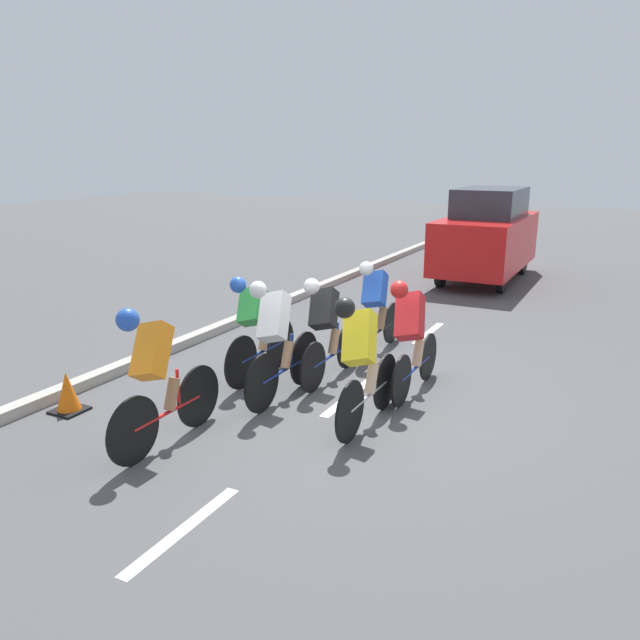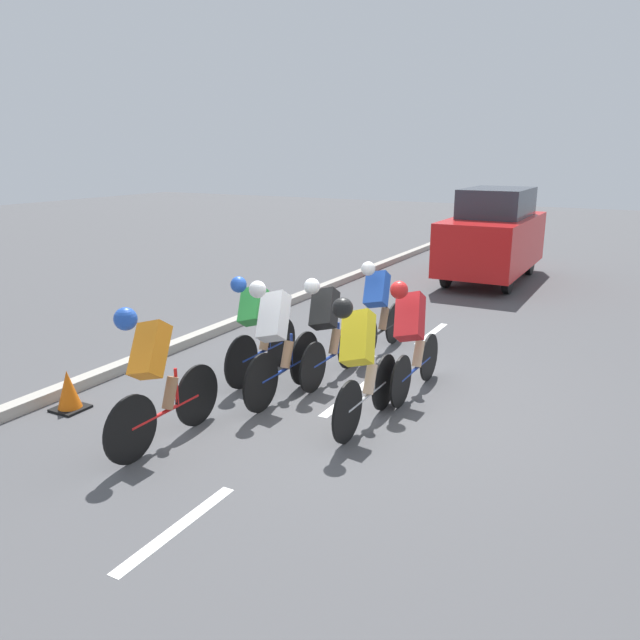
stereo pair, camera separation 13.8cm
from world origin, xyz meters
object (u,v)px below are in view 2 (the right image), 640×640
traffic_cone (69,391)px  cyclist_orange (154,372)px  cyclist_blue (378,305)px  cyclist_black (327,327)px  cyclist_white (277,338)px  cyclist_red (411,334)px  support_car (493,235)px  cyclist_yellow (360,358)px  cyclist_green (256,325)px

traffic_cone → cyclist_orange: bearing=173.6°
cyclist_blue → traffic_cone: cyclist_blue is taller
cyclist_black → traffic_cone: bearing=46.4°
cyclist_white → cyclist_black: cyclist_white is taller
cyclist_white → cyclist_black: 0.88m
cyclist_red → cyclist_blue: bearing=-52.7°
cyclist_white → cyclist_black: bearing=-105.8°
cyclist_white → cyclist_blue: cyclist_white is taller
support_car → traffic_cone: size_ratio=8.09×
cyclist_white → support_car: size_ratio=0.44×
cyclist_yellow → cyclist_black: size_ratio=0.98×
cyclist_red → cyclist_green: (2.03, 0.42, -0.05)m
cyclist_yellow → traffic_cone: (3.22, 1.23, -0.56)m
cyclist_white → cyclist_yellow: bearing=168.0°
cyclist_red → support_car: 7.79m
support_car → traffic_cone: bearing=76.1°
cyclist_yellow → support_car: 8.94m
cyclist_white → cyclist_green: (0.64, -0.49, -0.04)m
cyclist_green → traffic_cone: (1.35, 1.98, -0.51)m
cyclist_white → cyclist_red: bearing=-146.8°
cyclist_white → traffic_cone: bearing=37.0°
cyclist_orange → cyclist_red: bearing=-125.1°
traffic_cone → cyclist_yellow: bearing=-159.0°
cyclist_green → support_car: (-1.16, -8.16, 0.33)m
traffic_cone → cyclist_green: bearing=-124.2°
cyclist_orange → cyclist_green: (0.21, -2.16, -0.06)m
cyclist_blue → cyclist_green: cyclist_blue is taller
cyclist_blue → cyclist_green: size_ratio=1.00×
cyclist_orange → cyclist_white: bearing=-104.3°
cyclist_green → cyclist_black: 0.95m
cyclist_yellow → cyclist_green: bearing=-21.8°
cyclist_orange → cyclist_black: (-0.66, -2.51, -0.06)m
cyclist_white → cyclist_yellow: cyclist_white is taller
support_car → cyclist_green: bearing=81.9°
cyclist_yellow → cyclist_orange: (1.66, 1.41, 0.00)m
cyclist_orange → traffic_cone: 1.67m
cyclist_red → cyclist_green: size_ratio=0.99×
cyclist_black → cyclist_red: bearing=-176.7°
cyclist_blue → cyclist_black: size_ratio=0.99×
cyclist_blue → cyclist_white: bearing=80.9°
cyclist_green → support_car: size_ratio=0.42×
cyclist_red → cyclist_yellow: cyclist_yellow is taller
support_car → cyclist_blue: bearing=88.6°
cyclist_green → cyclist_red: bearing=-168.3°
cyclist_red → cyclist_blue: cyclist_red is taller
cyclist_red → cyclist_white: 1.66m
cyclist_red → cyclist_orange: size_ratio=0.98×
cyclist_orange → cyclist_green: bearing=-84.3°
cyclist_orange → cyclist_blue: bearing=-101.4°
cyclist_black → support_car: bearing=-92.0°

